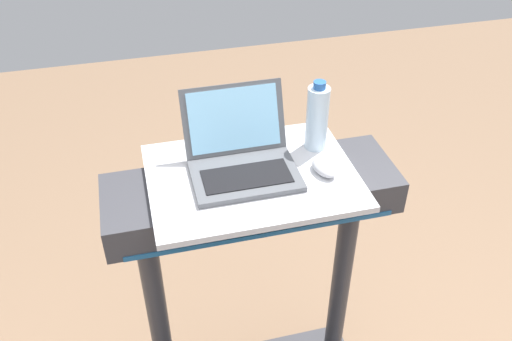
# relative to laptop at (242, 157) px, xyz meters

# --- Properties ---
(desk_board) EXTENTS (0.62, 0.47, 0.02)m
(desk_board) POSITION_rel_laptop_xyz_m (0.02, -0.03, -0.06)
(desk_board) COLOR silver
(desk_board) RESTS_ON treadmill_base
(laptop) EXTENTS (0.31, 0.30, 0.22)m
(laptop) POSITION_rel_laptop_xyz_m (0.00, 0.00, 0.00)
(laptop) COLOR #515459
(laptop) RESTS_ON desk_board
(computer_mouse) EXTENTS (0.08, 0.11, 0.03)m
(computer_mouse) POSITION_rel_laptop_xyz_m (0.24, -0.08, -0.03)
(computer_mouse) COLOR #B2B2B7
(computer_mouse) RESTS_ON desk_board
(water_bottle) EXTENTS (0.07, 0.07, 0.23)m
(water_bottle) POSITION_rel_laptop_xyz_m (0.25, 0.06, 0.06)
(water_bottle) COLOR silver
(water_bottle) RESTS_ON desk_board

